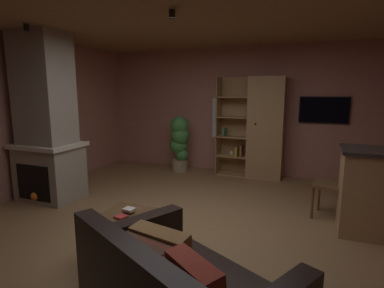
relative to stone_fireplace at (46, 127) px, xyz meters
The scene contains 14 objects.
floor 2.73m from the stone_fireplace, ahead, with size 5.97×6.18×0.02m, color olive.
wall_back 3.69m from the stone_fireplace, 48.69° to the left, with size 6.09×0.06×2.61m, color #AD7060.
ceiling 2.85m from the stone_fireplace, ahead, with size 5.97×6.18×0.02m, color #8E6B47.
window_pane_back 3.49m from the stone_fireplace, 51.64° to the left, with size 0.65×0.01×0.82m, color white.
stone_fireplace is the anchor object (origin of this frame).
bookshelf_cabinet 3.86m from the stone_fireplace, 40.43° to the left, with size 1.31×0.41×2.00m.
coffee_table 2.56m from the stone_fireplace, 26.59° to the right, with size 0.60×0.63×0.47m.
table_book_0 2.53m from the stone_fireplace, 28.30° to the right, with size 0.11×0.10×0.02m, color #B22D2D.
table_book_1 2.47m from the stone_fireplace, 25.21° to the right, with size 0.12×0.10×0.03m, color beige.
dining_chair 4.37m from the stone_fireplace, 11.04° to the left, with size 0.51×0.51×0.92m.
potted_floor_plant 2.68m from the stone_fireplace, 61.43° to the left, with size 0.45×0.45×1.20m.
wall_mounted_tv 4.88m from the stone_fireplace, 33.80° to the left, with size 0.88×0.06×0.50m.
track_light_spot_0 1.50m from the stone_fireplace, 55.32° to the right, with size 0.07×0.07×0.09m, color black.
track_light_spot_1 2.82m from the stone_fireplace, 11.17° to the right, with size 0.07×0.07×0.09m, color black.
Camera 1 is at (1.46, -3.27, 1.75)m, focal length 28.92 mm.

